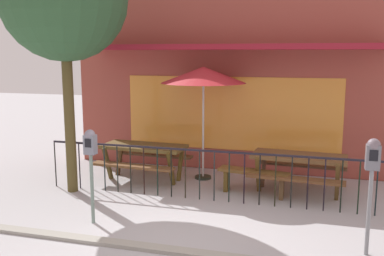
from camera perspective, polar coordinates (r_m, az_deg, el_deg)
name	(u,v)px	position (r m, az deg, el deg)	size (l,w,h in m)	color
ground	(176,241)	(6.62, -2.14, -14.58)	(40.00, 40.00, 0.00)	#A8A6AA
pub_storefront	(233,73)	(10.28, 5.35, 7.17)	(7.69, 1.37, 4.54)	brown
patio_fence_front	(207,166)	(8.12, 1.97, -5.00)	(6.48, 0.04, 0.97)	black
picnic_table_left	(144,152)	(9.49, -6.31, -3.20)	(1.87, 1.45, 0.79)	brown
picnic_table_right	(299,163)	(8.79, 13.80, -4.48)	(1.90, 1.50, 0.79)	brown
patio_umbrella	(203,76)	(9.31, 1.51, 6.87)	(1.82, 1.82, 2.45)	black
patio_bench	(254,177)	(8.63, 8.07, -6.33)	(1.43, 0.56, 0.48)	brown
parking_meter_near	(91,151)	(7.09, -13.14, -3.00)	(0.18, 0.17, 1.55)	slate
parking_meter_far	(372,166)	(6.26, 22.53, -4.62)	(0.18, 0.17, 1.63)	gray
curb_edge	(168,252)	(6.31, -3.20, -15.88)	(10.76, 0.20, 0.11)	gray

